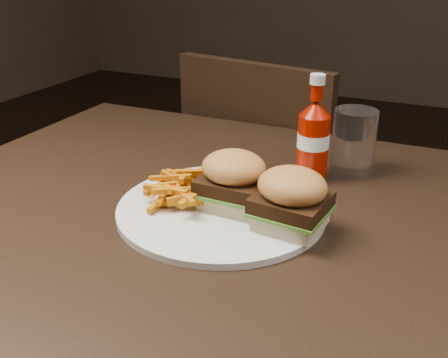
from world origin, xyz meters
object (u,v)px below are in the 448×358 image
at_px(plate, 221,209).
at_px(tumbler, 353,143).
at_px(ketchup_bottle, 313,146).
at_px(chair_far, 285,209).
at_px(dining_table, 276,231).

xyz_separation_m(plate, tumbler, (0.14, 0.23, 0.05)).
distance_m(ketchup_bottle, tumbler, 0.08).
bearing_deg(tumbler, chair_far, 120.38).
height_order(chair_far, plate, plate).
height_order(dining_table, plate, plate).
height_order(dining_table, tumbler, tumbler).
bearing_deg(chair_far, dining_table, 116.29).
distance_m(chair_far, tumbler, 0.61).
distance_m(plate, tumbler, 0.28).
relative_size(chair_far, tumbler, 3.59).
relative_size(dining_table, ketchup_bottle, 11.52).
height_order(chair_far, ketchup_bottle, ketchup_bottle).
bearing_deg(dining_table, plate, -170.24).
height_order(dining_table, chair_far, dining_table).
relative_size(dining_table, tumbler, 10.35).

